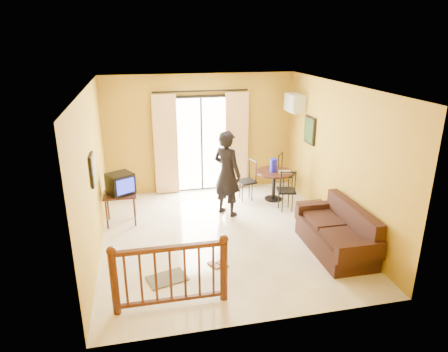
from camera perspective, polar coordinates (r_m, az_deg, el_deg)
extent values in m
plane|color=beige|center=(7.71, -0.12, -8.47)|extent=(5.00, 5.00, 0.00)
plane|color=white|center=(6.86, -0.13, 12.66)|extent=(5.00, 5.00, 0.00)
plane|color=#B78C23|center=(9.53, -3.30, 6.02)|extent=(4.50, 0.00, 4.50)
plane|color=#B78C23|center=(4.93, 6.06, -7.37)|extent=(4.50, 0.00, 4.50)
plane|color=#B78C23|center=(7.07, -18.26, 0.20)|extent=(0.00, 5.00, 5.00)
plane|color=#B78C23|center=(7.92, 16.01, 2.49)|extent=(0.00, 5.00, 5.00)
cube|color=black|center=(9.58, -3.26, 4.55)|extent=(1.34, 0.03, 2.34)
cube|color=white|center=(9.54, -3.23, 4.49)|extent=(1.20, 0.04, 2.20)
cube|color=black|center=(9.53, -3.21, 4.46)|extent=(0.04, 0.02, 2.20)
cube|color=#FDF7BF|center=(9.39, -8.32, 4.39)|extent=(0.55, 0.08, 2.35)
cube|color=#FDF7BF|center=(9.65, 1.82, 4.99)|extent=(0.55, 0.08, 2.35)
cylinder|color=black|center=(9.25, -3.33, 12.04)|extent=(2.20, 0.04, 0.04)
cube|color=black|center=(8.22, -14.68, -2.54)|extent=(0.64, 0.53, 0.04)
cylinder|color=black|center=(8.16, -16.41, -5.24)|extent=(0.04, 0.04, 0.62)
cylinder|color=black|center=(8.13, -12.65, -4.99)|extent=(0.04, 0.04, 0.62)
cylinder|color=black|center=(8.56, -16.25, -4.06)|extent=(0.04, 0.04, 0.62)
cylinder|color=black|center=(8.53, -12.66, -3.82)|extent=(0.04, 0.04, 0.62)
cube|color=black|center=(8.14, -14.60, -1.04)|extent=(0.61, 0.59, 0.42)
cube|color=#2128CB|center=(7.96, -13.88, -1.44)|extent=(0.33, 0.20, 0.30)
cube|color=black|center=(6.83, -18.29, 0.86)|extent=(0.04, 0.42, 0.52)
cube|color=#544F48|center=(6.82, -18.08, 0.88)|extent=(0.01, 0.34, 0.44)
cylinder|color=black|center=(9.15, 7.20, 0.54)|extent=(0.82, 0.82, 0.04)
cylinder|color=black|center=(9.27, 7.12, -1.41)|extent=(0.08, 0.08, 0.67)
cylinder|color=black|center=(9.38, 7.04, -3.22)|extent=(0.40, 0.40, 0.03)
cylinder|color=#1714C1|center=(9.10, 7.08, 1.54)|extent=(0.16, 0.16, 0.30)
cube|color=beige|center=(9.13, 8.66, 0.60)|extent=(0.32, 0.24, 0.02)
cube|color=silver|center=(9.42, 10.08, 10.25)|extent=(0.30, 0.60, 0.40)
cube|color=gray|center=(9.36, 9.22, 10.24)|extent=(0.02, 0.56, 0.36)
cube|color=black|center=(8.97, 12.16, 6.41)|extent=(0.04, 0.50, 0.60)
cube|color=black|center=(8.96, 12.01, 6.40)|extent=(0.01, 0.42, 0.52)
cube|color=black|center=(7.93, 13.39, -4.85)|extent=(0.55, 0.99, 0.04)
cube|color=black|center=(8.05, 13.23, -6.70)|extent=(0.51, 0.95, 0.03)
cube|color=black|center=(7.58, 13.16, -7.78)|extent=(0.05, 0.05, 0.42)
cube|color=black|center=(7.77, 16.12, -7.36)|extent=(0.05, 0.05, 0.42)
cube|color=black|center=(8.30, 10.63, -5.12)|extent=(0.05, 0.05, 0.42)
cube|color=black|center=(8.47, 13.38, -4.80)|extent=(0.05, 0.05, 0.42)
imported|color=brown|center=(7.94, 13.32, -4.43)|extent=(0.22, 0.22, 0.06)
cube|color=black|center=(7.37, 15.53, -8.85)|extent=(0.82, 1.63, 0.41)
cube|color=black|center=(7.36, 17.91, -6.06)|extent=(0.18, 1.63, 0.56)
cube|color=black|center=(6.67, 18.84, -10.21)|extent=(0.82, 0.16, 0.31)
cube|color=black|center=(7.91, 13.07, -4.81)|extent=(0.82, 0.16, 0.31)
cube|color=black|center=(6.97, 16.67, -8.53)|extent=(0.56, 0.66, 0.10)
cube|color=black|center=(7.53, 14.11, -6.10)|extent=(0.56, 0.66, 0.10)
imported|color=black|center=(8.27, 0.44, 0.37)|extent=(0.75, 0.79, 1.82)
cylinder|color=#471E0F|center=(5.73, -15.37, -14.73)|extent=(0.11, 0.11, 0.92)
cylinder|color=#471E0F|center=(5.80, -0.03, -13.45)|extent=(0.11, 0.11, 0.92)
sphere|color=#471E0F|center=(5.47, -15.85, -10.28)|extent=(0.13, 0.13, 0.13)
sphere|color=#471E0F|center=(5.54, -0.03, -9.03)|extent=(0.13, 0.13, 0.13)
cube|color=#471E0F|center=(5.48, -7.85, -10.20)|extent=(1.55, 0.08, 0.06)
cube|color=#471E0F|center=(5.92, -7.47, -17.11)|extent=(1.55, 0.06, 0.05)
cube|color=#4F4A3F|center=(6.53, -8.12, -14.28)|extent=(0.69, 0.55, 0.02)
cube|color=brown|center=(6.78, -1.43, -12.62)|extent=(0.21, 0.27, 0.03)
cube|color=brown|center=(6.80, -0.25, -12.49)|extent=(0.21, 0.27, 0.03)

